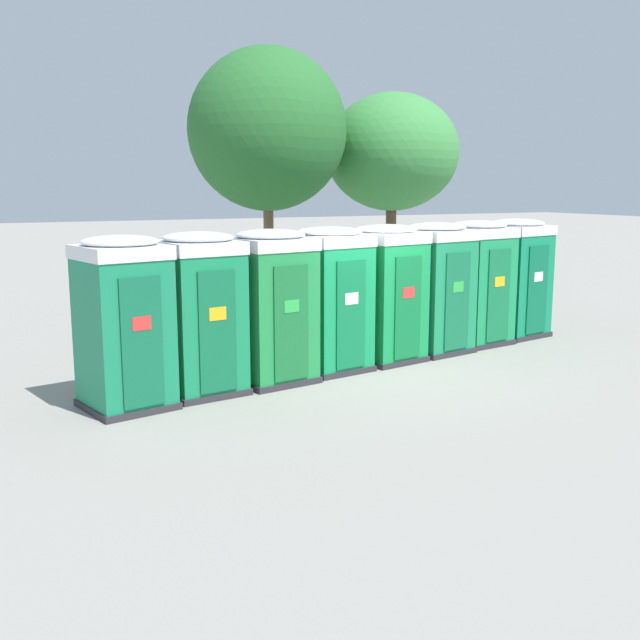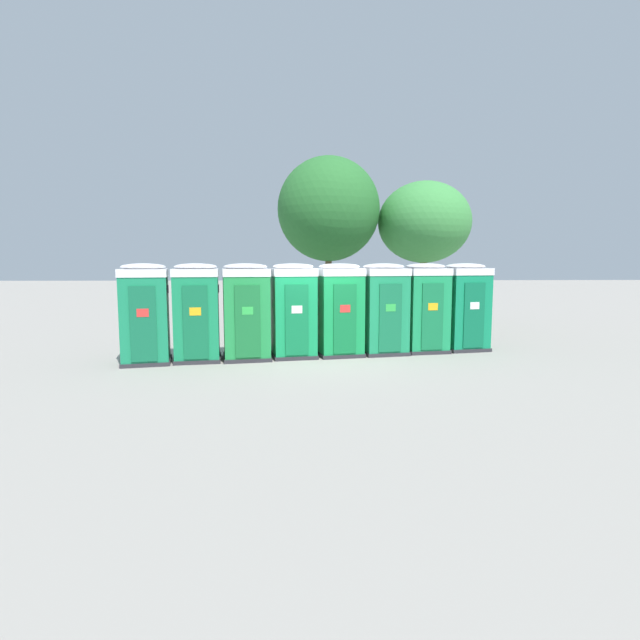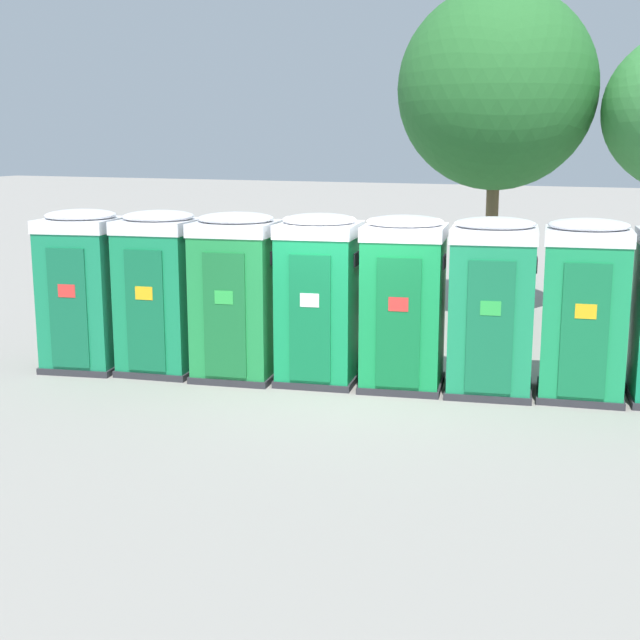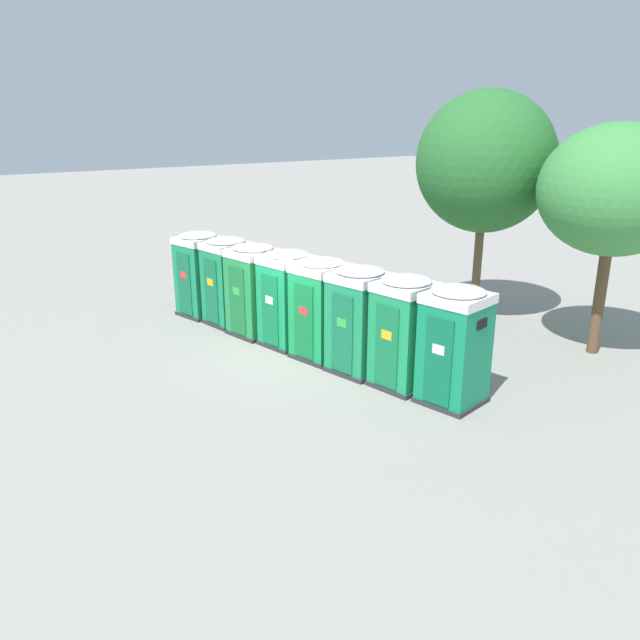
% 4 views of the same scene
% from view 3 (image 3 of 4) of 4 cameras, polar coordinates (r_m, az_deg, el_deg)
% --- Properties ---
extents(ground_plane, '(120.00, 120.00, 0.00)m').
position_cam_3_polar(ground_plane, '(13.13, 2.31, -4.48)').
color(ground_plane, gray).
extents(portapotty_0, '(1.40, 1.42, 2.54)m').
position_cam_3_polar(portapotty_0, '(14.60, -14.85, 1.93)').
color(portapotty_0, '#2D2D33').
rests_on(portapotty_0, ground).
extents(portapotty_1, '(1.34, 1.36, 2.54)m').
position_cam_3_polar(portapotty_1, '(14.12, -10.14, 1.82)').
color(portapotty_1, '#2D2D33').
rests_on(portapotty_1, ground).
extents(portapotty_2, '(1.41, 1.39, 2.54)m').
position_cam_3_polar(portapotty_2, '(13.60, -5.33, 1.59)').
color(portapotty_2, '#2D2D33').
rests_on(portapotty_2, ground).
extents(portapotty_3, '(1.35, 1.38, 2.54)m').
position_cam_3_polar(portapotty_3, '(13.32, -0.05, 1.43)').
color(portapotty_3, '#2D2D33').
rests_on(portapotty_3, ground).
extents(portapotty_4, '(1.40, 1.40, 2.54)m').
position_cam_3_polar(portapotty_4, '(13.06, 5.36, 1.18)').
color(portapotty_4, '#2D2D33').
rests_on(portapotty_4, ground).
extents(portapotty_5, '(1.42, 1.40, 2.54)m').
position_cam_3_polar(portapotty_5, '(12.95, 10.94, 0.93)').
color(portapotty_5, '#2D2D33').
rests_on(portapotty_5, ground).
extents(portapotty_6, '(1.36, 1.37, 2.54)m').
position_cam_3_polar(portapotty_6, '(13.03, 16.55, 0.72)').
color(portapotty_6, '#2D2D33').
rests_on(portapotty_6, ground).
extents(street_tree_0, '(3.88, 3.88, 6.55)m').
position_cam_3_polar(street_tree_0, '(18.35, 11.24, 14.27)').
color(street_tree_0, brown).
rests_on(street_tree_0, ground).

